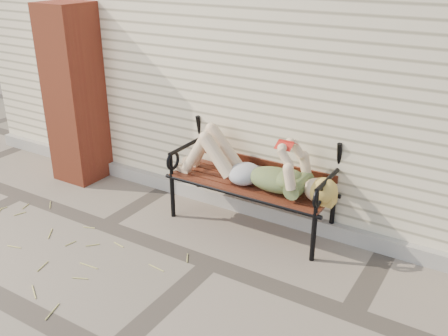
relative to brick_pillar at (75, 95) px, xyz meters
The scene contains 7 objects.
ground 2.62m from the brick_pillar, 18.06° to the right, with size 80.00×80.00×0.00m, color #7C6C5F.
house_wall 3.26m from the brick_pillar, 44.37° to the left, with size 8.00×4.00×3.00m, color #F5E4BF.
foundation_strip 2.49m from the brick_pillar, ahead, with size 8.00×0.10×0.15m, color #A7A297.
brick_pillar is the anchor object (origin of this frame).
garden_bench 2.30m from the brick_pillar, ahead, with size 1.71×0.68×1.11m.
reading_woman 2.31m from the brick_pillar, ahead, with size 1.62×0.37×0.51m.
straw_scatter 1.78m from the brick_pillar, 74.88° to the right, with size 2.76×1.70×0.01m.
Camera 1 is at (2.00, -3.03, 2.48)m, focal length 40.00 mm.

